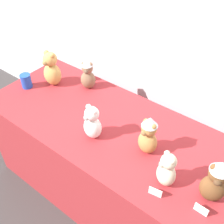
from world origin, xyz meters
TOP-DOWN VIEW (x-y plane):
  - ground_plane at (0.00, 0.00)m, footprint 10.00×10.00m
  - wall_back at (0.00, 0.89)m, footprint 7.00×0.08m
  - display_table at (0.00, 0.25)m, footprint 1.87×0.77m
  - teddy_bear_mocha at (-0.41, 0.48)m, footprint 0.15×0.14m
  - teddy_bear_snow at (-0.04, 0.10)m, footprint 0.14×0.12m
  - teddy_bear_chestnut at (0.72, 0.14)m, footprint 0.15×0.14m
  - teddy_bear_honey at (-0.66, 0.35)m, footprint 0.15×0.13m
  - teddy_bear_cream at (0.49, 0.08)m, footprint 0.15×0.14m
  - teddy_bear_caramel at (0.29, 0.21)m, footprint 0.14×0.13m
  - party_cup_blue at (-0.79, 0.19)m, footprint 0.08×0.08m
  - name_card_front_left at (0.49, -0.02)m, footprint 0.07×0.02m
  - name_card_front_middle at (0.72, 0.03)m, footprint 0.07×0.01m

SIDE VIEW (x-z plane):
  - ground_plane at x=0.00m, z-range 0.00..0.00m
  - display_table at x=0.00m, z-range 0.00..0.78m
  - name_card_front_left at x=0.49m, z-range 0.78..0.83m
  - name_card_front_middle at x=0.72m, z-range 0.78..0.83m
  - party_cup_blue at x=-0.79m, z-range 0.78..0.89m
  - teddy_bear_cream at x=0.49m, z-range 0.77..0.99m
  - teddy_bear_snow at x=-0.04m, z-range 0.77..1.01m
  - teddy_bear_mocha at x=-0.41m, z-range 0.77..1.03m
  - teddy_bear_caramel at x=0.29m, z-range 0.77..1.04m
  - teddy_bear_honey at x=-0.66m, z-range 0.77..1.05m
  - teddy_bear_chestnut at x=0.72m, z-range 0.77..1.05m
  - wall_back at x=0.00m, z-range 0.00..2.60m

